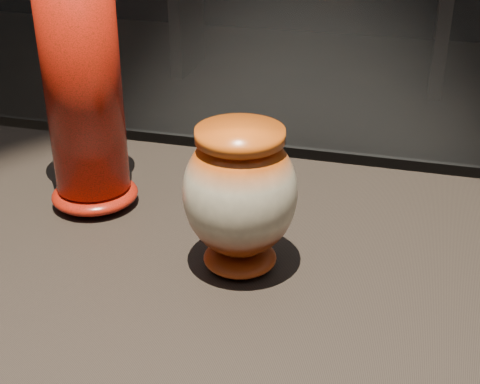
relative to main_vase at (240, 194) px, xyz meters
name	(u,v)px	position (x,y,z in m)	size (l,w,h in m)	color
main_vase	(240,194)	(0.00, 0.00, 0.00)	(0.19, 0.19, 0.20)	maroon
tall_vase	(82,78)	(-0.27, 0.11, 0.10)	(0.16, 0.16, 0.42)	red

